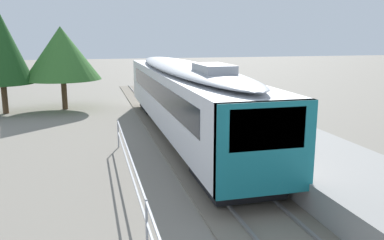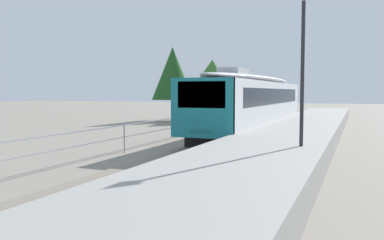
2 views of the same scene
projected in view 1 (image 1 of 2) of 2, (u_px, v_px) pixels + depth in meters
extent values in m
plane|color=gray|center=(153.00, 228.00, 10.30)|extent=(160.00, 160.00, 0.00)
cube|color=slate|center=(260.00, 214.00, 11.02)|extent=(3.20, 60.00, 0.06)
cube|color=slate|center=(236.00, 215.00, 10.83)|extent=(0.08, 60.00, 0.08)
cube|color=slate|center=(284.00, 209.00, 11.18)|extent=(0.08, 60.00, 0.08)
cube|color=silver|center=(184.00, 97.00, 19.32)|extent=(2.80, 18.88, 2.55)
cube|color=#19757F|center=(266.00, 149.00, 10.47)|extent=(2.80, 0.24, 2.55)
cube|color=black|center=(268.00, 129.00, 10.28)|extent=(2.13, 0.08, 1.12)
cube|color=black|center=(184.00, 89.00, 19.24)|extent=(2.82, 15.86, 0.92)
ellipsoid|color=#A8AAAF|center=(184.00, 67.00, 19.02)|extent=(2.69, 18.12, 0.44)
cube|color=#A8AAAF|center=(214.00, 69.00, 14.49)|extent=(1.10, 2.20, 0.36)
cube|color=#EAE5C6|center=(265.00, 185.00, 10.61)|extent=(1.00, 0.10, 0.20)
cube|color=black|center=(234.00, 176.00, 12.97)|extent=(2.24, 3.20, 0.55)
cube|color=black|center=(160.00, 105.00, 26.31)|extent=(2.24, 3.20, 0.55)
cube|color=#999691|center=(363.00, 189.00, 11.73)|extent=(3.90, 60.00, 0.90)
cylinder|color=#9EA0A5|center=(147.00, 225.00, 9.15)|extent=(0.06, 0.06, 1.25)
cylinder|color=#9EA0A5|center=(118.00, 134.00, 17.67)|extent=(0.06, 0.06, 1.25)
cylinder|color=brown|center=(5.00, 99.00, 25.40)|extent=(0.36, 0.36, 1.92)
cylinder|color=brown|center=(64.00, 94.00, 26.91)|extent=(0.36, 0.36, 2.03)
cone|color=#38702D|center=(62.00, 53.00, 26.34)|extent=(5.06, 5.06, 3.50)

